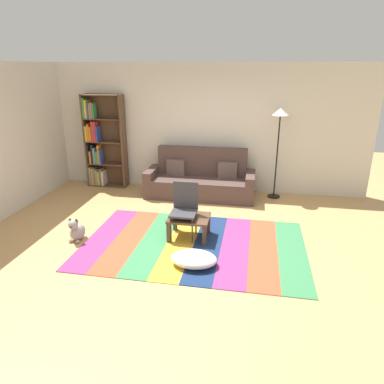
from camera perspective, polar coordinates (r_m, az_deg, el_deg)
name	(u,v)px	position (r m, az deg, el deg)	size (l,w,h in m)	color
ground_plane	(184,238)	(5.71, -1.34, -7.50)	(14.00, 14.00, 0.00)	tan
back_wall	(207,128)	(7.69, 2.49, 10.27)	(6.80, 0.10, 2.70)	silver
left_wall	(11,139)	(7.35, -27.29, 7.67)	(0.10, 5.50, 2.70)	beige
rug	(194,244)	(5.51, 0.29, -8.50)	(3.39, 2.19, 0.01)	#843370
couch	(200,180)	(7.43, 1.38, 1.89)	(2.26, 0.80, 1.00)	#4C3833
bookshelf	(100,144)	(8.21, -14.65, 7.51)	(0.90, 0.28, 2.05)	brown
coffee_table	(189,221)	(5.60, -0.48, -4.67)	(0.64, 0.52, 0.35)	#513826
pouf	(194,259)	(4.93, 0.32, -10.80)	(0.64, 0.46, 0.19)	white
dog	(77,231)	(5.88, -18.22, -5.98)	(0.22, 0.35, 0.40)	#9E998E
standing_lamp	(280,124)	(7.28, 14.04, 10.69)	(0.32, 0.32, 1.85)	black
tv_remote	(187,215)	(5.60, -0.77, -3.81)	(0.04, 0.15, 0.02)	black
folding_chair	(185,205)	(5.56, -1.21, -2.20)	(0.40, 0.40, 0.90)	#38383D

